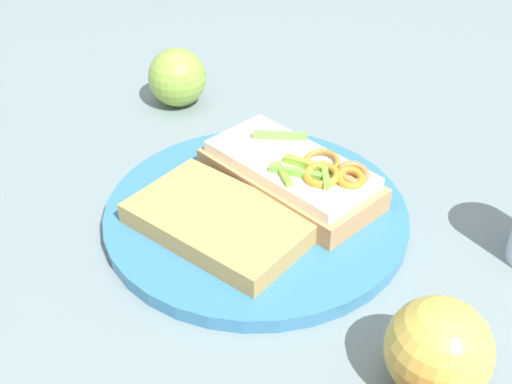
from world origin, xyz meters
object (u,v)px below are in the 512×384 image
(plate, at_px, (256,214))
(apple_1, at_px, (177,77))
(bread_slice_side, at_px, (219,221))
(apple_2, at_px, (438,350))
(sandwich, at_px, (292,174))

(plate, height_order, apple_1, apple_1)
(plate, xyz_separation_m, bread_slice_side, (0.04, 0.03, 0.02))
(plate, distance_m, apple_1, 0.27)
(plate, distance_m, apple_2, 0.24)
(plate, height_order, sandwich, sandwich)
(sandwich, bearing_deg, apple_1, 169.13)
(sandwich, height_order, apple_2, apple_2)
(plate, distance_m, sandwich, 0.06)
(plate, distance_m, bread_slice_side, 0.05)
(sandwich, distance_m, apple_2, 0.25)
(sandwich, relative_size, apple_1, 2.74)
(sandwich, bearing_deg, bread_slice_side, -91.53)
(plate, bearing_deg, apple_1, -74.93)
(bread_slice_side, relative_size, apple_1, 2.23)
(plate, relative_size, apple_1, 4.04)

